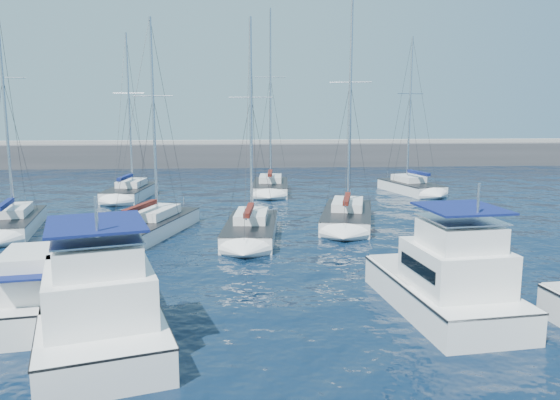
{
  "coord_description": "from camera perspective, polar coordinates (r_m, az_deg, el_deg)",
  "views": [
    {
      "loc": [
        -2.59,
        -21.64,
        7.85
      ],
      "look_at": [
        -0.64,
        6.6,
        3.0
      ],
      "focal_mm": 35.0,
      "sensor_mm": 36.0,
      "label": 1
    }
  ],
  "objects": [
    {
      "name": "ground",
      "position": [
        23.17,
        2.76,
        -10.09
      ],
      "size": [
        220.0,
        220.0,
        0.0
      ],
      "primitive_type": "plane",
      "color": "black",
      "rests_on": "ground"
    },
    {
      "name": "breakwater",
      "position": [
        74.0,
        -1.93,
        4.44
      ],
      "size": [
        160.0,
        6.0,
        4.45
      ],
      "color": "#424244",
      "rests_on": "ground"
    },
    {
      "name": "motor_yacht_port_outer",
      "position": [
        22.3,
        -23.82,
        -9.17
      ],
      "size": [
        3.33,
        6.14,
        3.2
      ],
      "rotation": [
        0.0,
        0.0,
        0.16
      ],
      "color": "silver",
      "rests_on": "ground"
    },
    {
      "name": "motor_yacht_port_inner",
      "position": [
        19.65,
        -18.31,
        -10.77
      ],
      "size": [
        6.31,
        9.76,
        4.69
      ],
      "rotation": [
        0.0,
        0.0,
        0.29
      ],
      "color": "white",
      "rests_on": "ground"
    },
    {
      "name": "motor_yacht_stbd_inner",
      "position": [
        22.06,
        17.03,
        -8.44
      ],
      "size": [
        4.46,
        8.07,
        4.69
      ],
      "rotation": [
        0.0,
        0.0,
        0.12
      ],
      "color": "white",
      "rests_on": "ground"
    },
    {
      "name": "sailboat_mid_a",
      "position": [
        38.9,
        -26.22,
        -2.13
      ],
      "size": [
        4.38,
        8.11,
        15.46
      ],
      "rotation": [
        0.0,
        0.0,
        0.18
      ],
      "color": "white",
      "rests_on": "ground"
    },
    {
      "name": "sailboat_mid_b",
      "position": [
        35.14,
        -13.23,
        -2.6
      ],
      "size": [
        5.44,
        9.02,
        13.56
      ],
      "rotation": [
        0.0,
        0.0,
        -0.3
      ],
      "color": "silver",
      "rests_on": "ground"
    },
    {
      "name": "sailboat_mid_c",
      "position": [
        33.19,
        -3.06,
        -3.07
      ],
      "size": [
        3.7,
        8.2,
        13.39
      ],
      "rotation": [
        0.0,
        0.0,
        -0.09
      ],
      "color": "white",
      "rests_on": "ground"
    },
    {
      "name": "sailboat_mid_d",
      "position": [
        37.37,
        7.04,
        -1.67
      ],
      "size": [
        5.08,
        9.22,
        15.16
      ],
      "rotation": [
        0.0,
        0.0,
        -0.23
      ],
      "color": "silver",
      "rests_on": "ground"
    },
    {
      "name": "sailboat_back_a",
      "position": [
        49.33,
        -15.36,
        0.83
      ],
      "size": [
        3.85,
        7.61,
        14.39
      ],
      "rotation": [
        0.0,
        0.0,
        -0.11
      ],
      "color": "white",
      "rests_on": "ground"
    },
    {
      "name": "sailboat_back_b",
      "position": [
        50.59,
        -1.01,
        1.42
      ],
      "size": [
        3.74,
        7.91,
        16.9
      ],
      "rotation": [
        0.0,
        0.0,
        -0.08
      ],
      "color": "silver",
      "rests_on": "ground"
    },
    {
      "name": "sailboat_back_c",
      "position": [
        52.04,
        13.49,
        1.37
      ],
      "size": [
        4.85,
        7.61,
        14.45
      ],
      "rotation": [
        0.0,
        0.0,
        0.27
      ],
      "color": "white",
      "rests_on": "ground"
    }
  ]
}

